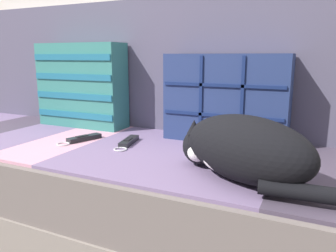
{
  "coord_description": "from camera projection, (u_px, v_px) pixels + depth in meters",
  "views": [
    {
      "loc": [
        0.8,
        -0.91,
        0.68
      ],
      "look_at": [
        0.34,
        0.08,
        0.44
      ],
      "focal_mm": 35.0,
      "sensor_mm": 36.0,
      "label": 1
    }
  ],
  "objects": [
    {
      "name": "game_remote_far",
      "position": [
        83.0,
        139.0,
        1.31
      ],
      "size": [
        0.1,
        0.19,
        0.02
      ],
      "color": "black",
      "rests_on": "couch"
    },
    {
      "name": "throw_pillow_quilted",
      "position": [
        226.0,
        99.0,
        1.27
      ],
      "size": [
        0.48,
        0.14,
        0.34
      ],
      "color": "navy",
      "rests_on": "couch"
    },
    {
      "name": "couch",
      "position": [
        104.0,
        179.0,
        1.38
      ],
      "size": [
        1.97,
        0.79,
        0.34
      ],
      "color": "gray",
      "rests_on": "ground_plane"
    },
    {
      "name": "sleeping_cat",
      "position": [
        240.0,
        149.0,
        0.89
      ],
      "size": [
        0.45,
        0.35,
        0.18
      ],
      "color": "black",
      "rests_on": "couch"
    },
    {
      "name": "throw_pillow_striped",
      "position": [
        82.0,
        85.0,
        1.56
      ],
      "size": [
        0.44,
        0.14,
        0.39
      ],
      "color": "#337A70",
      "rests_on": "couch"
    },
    {
      "name": "sofa_backrest",
      "position": [
        140.0,
        65.0,
        1.57
      ],
      "size": [
        1.93,
        0.14,
        0.58
      ],
      "color": "#514C60",
      "rests_on": "couch"
    },
    {
      "name": "ground_plane",
      "position": [
        82.0,
        233.0,
        1.28
      ],
      "size": [
        14.0,
        14.0,
        0.0
      ],
      "primitive_type": "plane",
      "color": "#564C47"
    },
    {
      "name": "game_remote_near",
      "position": [
        128.0,
        142.0,
        1.26
      ],
      "size": [
        0.08,
        0.19,
        0.02
      ],
      "color": "black",
      "rests_on": "couch"
    }
  ]
}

